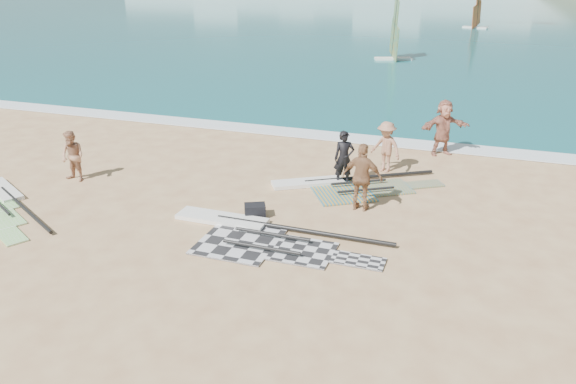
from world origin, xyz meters
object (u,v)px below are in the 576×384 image
(beachgoer_back, at_px, (362,177))
(rig_orange, at_px, (344,186))
(beachgoer_mid, at_px, (386,147))
(beachgoer_right, at_px, (443,128))
(beachgoer_left, at_px, (73,156))
(person_wetsuit, at_px, (344,158))
(rig_grey, at_px, (256,234))
(gear_bag_near, at_px, (255,211))

(beachgoer_back, bearing_deg, rig_orange, -56.11)
(rig_orange, distance_m, beachgoer_mid, 2.20)
(beachgoer_mid, height_order, beachgoer_back, beachgoer_back)
(beachgoer_back, bearing_deg, beachgoer_right, -102.08)
(beachgoer_left, distance_m, beachgoer_right, 12.65)
(person_wetsuit, distance_m, beachgoer_mid, 1.91)
(person_wetsuit, height_order, beachgoer_right, beachgoer_right)
(beachgoer_left, bearing_deg, beachgoer_right, 37.64)
(person_wetsuit, xyz_separation_m, beachgoer_right, (2.66, 4.05, 0.14))
(beachgoer_left, relative_size, beachgoer_right, 0.81)
(person_wetsuit, bearing_deg, beachgoer_mid, 35.83)
(rig_grey, relative_size, beachgoer_right, 2.97)
(rig_orange, height_order, person_wetsuit, person_wetsuit)
(gear_bag_near, distance_m, beachgoer_right, 8.46)
(beachgoer_right, bearing_deg, beachgoer_back, -139.52)
(rig_orange, relative_size, beachgoer_mid, 3.07)
(beachgoer_back, bearing_deg, gear_bag_near, 32.89)
(rig_orange, xyz_separation_m, person_wetsuit, (-0.09, 0.21, 0.82))
(gear_bag_near, distance_m, beachgoer_mid, 5.53)
(beachgoer_left, height_order, beachgoer_right, beachgoer_right)
(rig_orange, height_order, beachgoer_back, beachgoer_back)
(rig_grey, distance_m, beachgoer_back, 3.45)
(beachgoer_mid, bearing_deg, gear_bag_near, -94.97)
(person_wetsuit, relative_size, beachgoer_right, 0.86)
(beachgoer_left, distance_m, beachgoer_back, 9.15)
(rig_grey, distance_m, person_wetsuit, 4.46)
(beachgoer_mid, bearing_deg, beachgoer_right, 81.20)
(beachgoer_left, bearing_deg, beachgoer_mid, 30.48)
(person_wetsuit, height_order, beachgoer_mid, person_wetsuit)
(gear_bag_near, distance_m, person_wetsuit, 3.65)
(gear_bag_near, xyz_separation_m, person_wetsuit, (1.72, 3.14, 0.69))
(beachgoer_left, relative_size, beachgoer_back, 0.84)
(person_wetsuit, xyz_separation_m, beachgoer_mid, (1.02, 1.61, -0.01))
(gear_bag_near, distance_m, beachgoer_back, 3.11)
(gear_bag_near, xyz_separation_m, beachgoer_left, (-6.47, 0.70, 0.63))
(rig_grey, relative_size, beachgoer_mid, 3.50)
(person_wetsuit, relative_size, beachgoer_left, 1.06)
(rig_orange, xyz_separation_m, beachgoer_right, (2.57, 4.26, 0.96))
(beachgoer_left, height_order, beachgoer_back, beachgoer_back)
(rig_orange, height_order, gear_bag_near, gear_bag_near)
(beachgoer_mid, bearing_deg, rig_orange, -92.20)
(rig_orange, bearing_deg, gear_bag_near, -153.19)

